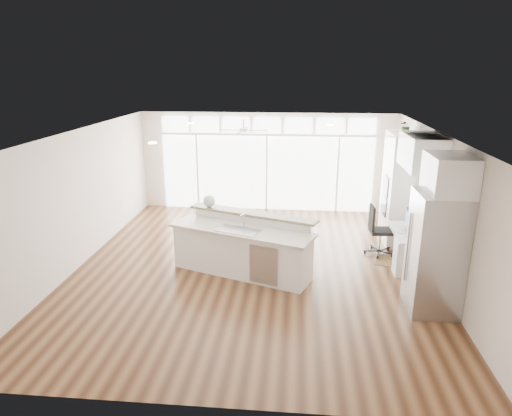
{
  "coord_description": "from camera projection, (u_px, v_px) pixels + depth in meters",
  "views": [
    {
      "loc": [
        0.85,
        -8.4,
        3.87
      ],
      "look_at": [
        0.01,
        0.6,
        1.07
      ],
      "focal_mm": 32.0,
      "sensor_mm": 36.0,
      "label": 1
    }
  ],
  "objects": [
    {
      "name": "rug",
      "position": [
        397.0,
        262.0,
        9.44
      ],
      "size": [
        0.95,
        0.79,
        0.01
      ],
      "primitive_type": "cube",
      "rotation": [
        0.0,
        0.0,
        -0.26
      ],
      "color": "#3D2713",
      "rests_on": "floor"
    },
    {
      "name": "kitchen_island",
      "position": [
        242.0,
        246.0,
        8.8
      ],
      "size": [
        3.0,
        1.98,
        1.12
      ],
      "primitive_type": "cube",
      "rotation": [
        0.0,
        0.0,
        -0.36
      ],
      "color": "white",
      "rests_on": "floor"
    },
    {
      "name": "upper_cabinets",
      "position": [
        422.0,
        152.0,
        8.52
      ],
      "size": [
        0.64,
        1.3,
        0.64
      ],
      "primitive_type": "cube",
      "color": "white",
      "rests_on": "wall_right"
    },
    {
      "name": "keyboard",
      "position": [
        399.0,
        231.0,
        9.02
      ],
      "size": [
        0.13,
        0.3,
        0.01
      ],
      "primitive_type": "cube",
      "rotation": [
        0.0,
        0.0,
        0.06
      ],
      "color": "white",
      "rests_on": "desk_nook"
    },
    {
      "name": "ceiling_fan",
      "position": [
        244.0,
        126.0,
        11.19
      ],
      "size": [
        1.16,
        1.16,
        0.32
      ],
      "primitive_type": "cube",
      "color": "white",
      "rests_on": "ceiling"
    },
    {
      "name": "refrigerator",
      "position": [
        436.0,
        253.0,
        7.36
      ],
      "size": [
        0.76,
        0.9,
        2.0
      ],
      "primitive_type": "cube",
      "color": "#A9A9AD",
      "rests_on": "floor"
    },
    {
      "name": "wall_right",
      "position": [
        439.0,
        208.0,
        8.5
      ],
      "size": [
        0.04,
        8.0,
        2.7
      ],
      "primitive_type": "cube",
      "color": "silver",
      "rests_on": "floor"
    },
    {
      "name": "recessed_lights",
      "position": [
        253.0,
        133.0,
        8.61
      ],
      "size": [
        3.4,
        3.0,
        0.02
      ],
      "primitive_type": "cube",
      "color": "beige",
      "rests_on": "ceiling"
    },
    {
      "name": "framed_photos",
      "position": [
        424.0,
        193.0,
        9.37
      ],
      "size": [
        0.06,
        0.22,
        0.8
      ],
      "primitive_type": "cube",
      "color": "black",
      "rests_on": "wall_right"
    },
    {
      "name": "wall_back",
      "position": [
        267.0,
        162.0,
        12.62
      ],
      "size": [
        7.0,
        0.04,
        2.7
      ],
      "primitive_type": "cube",
      "color": "silver",
      "rests_on": "floor"
    },
    {
      "name": "desk_window",
      "position": [
        433.0,
        193.0,
        8.73
      ],
      "size": [
        0.04,
        0.85,
        0.85
      ],
      "primitive_type": "cube",
      "color": "white",
      "rests_on": "wall_right"
    },
    {
      "name": "floor",
      "position": [
        253.0,
        267.0,
        9.22
      ],
      "size": [
        7.0,
        8.0,
        0.02
      ],
      "primitive_type": "cube",
      "color": "#412514",
      "rests_on": "ground"
    },
    {
      "name": "wall_left",
      "position": [
        79.0,
        199.0,
        9.13
      ],
      "size": [
        0.04,
        8.0,
        2.7
      ],
      "primitive_type": "cube",
      "color": "silver",
      "rests_on": "floor"
    },
    {
      "name": "oven_cabinet",
      "position": [
        400.0,
        188.0,
        10.28
      ],
      "size": [
        0.64,
        1.2,
        2.5
      ],
      "primitive_type": "cube",
      "color": "white",
      "rests_on": "floor"
    },
    {
      "name": "office_chair",
      "position": [
        381.0,
        231.0,
        9.7
      ],
      "size": [
        0.59,
        0.55,
        1.08
      ],
      "primitive_type": "cube",
      "rotation": [
        0.0,
        0.0,
        0.07
      ],
      "color": "black",
      "rests_on": "floor"
    },
    {
      "name": "potted_plant",
      "position": [
        406.0,
        127.0,
        9.87
      ],
      "size": [
        0.32,
        0.34,
        0.24
      ],
      "primitive_type": "imported",
      "rotation": [
        0.0,
        0.0,
        0.14
      ],
      "color": "#355C27",
      "rests_on": "oven_cabinet"
    },
    {
      "name": "glass_wall",
      "position": [
        267.0,
        173.0,
        12.65
      ],
      "size": [
        5.8,
        0.06,
        2.08
      ],
      "primitive_type": "cube",
      "color": "white",
      "rests_on": "wall_back"
    },
    {
      "name": "fishbowl",
      "position": [
        209.0,
        201.0,
        9.33
      ],
      "size": [
        0.31,
        0.31,
        0.25
      ],
      "primitive_type": "sphere",
      "rotation": [
        0.0,
        0.0,
        -0.28
      ],
      "color": "silver",
      "rests_on": "kitchen_island"
    },
    {
      "name": "transom_row",
      "position": [
        267.0,
        125.0,
        12.26
      ],
      "size": [
        5.9,
        0.06,
        0.4
      ],
      "primitive_type": "cube",
      "color": "white",
      "rests_on": "wall_back"
    },
    {
      "name": "fridge_cabinet",
      "position": [
        450.0,
        174.0,
        6.97
      ],
      "size": [
        0.64,
        0.9,
        0.6
      ],
      "primitive_type": "cube",
      "color": "white",
      "rests_on": "wall_right"
    },
    {
      "name": "monitor",
      "position": [
        409.0,
        221.0,
        8.94
      ],
      "size": [
        0.14,
        0.54,
        0.45
      ],
      "primitive_type": "cube",
      "rotation": [
        0.0,
        0.0,
        -0.09
      ],
      "color": "black",
      "rests_on": "desk_nook"
    },
    {
      "name": "desk_nook",
      "position": [
        410.0,
        249.0,
        9.11
      ],
      "size": [
        0.72,
        1.3,
        0.76
      ],
      "primitive_type": "cube",
      "color": "white",
      "rests_on": "floor"
    },
    {
      "name": "ceiling",
      "position": [
        252.0,
        133.0,
        8.42
      ],
      "size": [
        7.0,
        8.0,
        0.02
      ],
      "primitive_type": "cube",
      "color": "silver",
      "rests_on": "wall_back"
    },
    {
      "name": "wall_front",
      "position": [
        216.0,
        307.0,
        5.01
      ],
      "size": [
        7.0,
        0.04,
        2.7
      ],
      "primitive_type": "cube",
      "color": "silver",
      "rests_on": "floor"
    }
  ]
}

